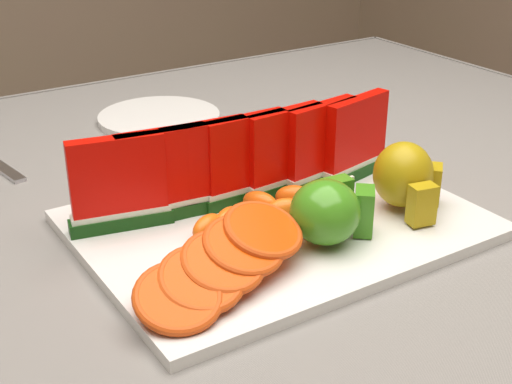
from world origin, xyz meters
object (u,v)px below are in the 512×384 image
Objects in this scene: platter at (278,224)px; pear_cluster at (406,177)px; side_plate at (159,117)px; apple_cluster at (330,211)px.

platter is 4.58× the size of pear_cluster.
pear_cluster is at bearing -79.30° from side_plate.
side_plate is at bearing 100.70° from pear_cluster.
platter is 0.14m from pear_cluster.
platter is 1.92× the size of side_plate.
side_plate is (-0.08, 0.43, -0.05)m from pear_cluster.
apple_cluster is 0.52× the size of side_plate.
apple_cluster is at bearing -93.67° from side_plate.
apple_cluster is at bearing -174.23° from pear_cluster.
platter reaches higher than side_plate.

